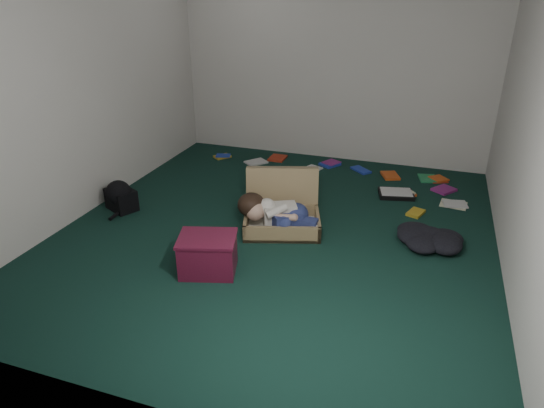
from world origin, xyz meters
The scene contains 12 objects.
floor centered at (0.00, 0.00, 0.00)m, with size 4.50×4.50×0.00m, color #0F2D24.
wall_back centered at (0.00, 2.25, 1.30)m, with size 4.50×4.50×0.00m, color white.
wall_front centered at (0.00, -2.25, 1.30)m, with size 4.50×4.50×0.00m, color white.
wall_left centered at (-2.00, 0.00, 1.30)m, with size 4.50×4.50×0.00m, color white.
wall_right centered at (2.00, 0.00, 1.30)m, with size 4.50×4.50×0.00m, color white.
suitcase centered at (0.00, 0.16, 0.16)m, with size 0.90×0.88×0.53m.
person centered at (0.01, -0.03, 0.20)m, with size 0.80×0.40×0.33m.
maroon_bin centered at (-0.31, -0.86, 0.16)m, with size 0.55×0.48×0.32m.
backpack centered at (-1.70, -0.07, 0.12)m, with size 0.40×0.32×0.24m, color black, non-canonical shape.
clothing_pile centered at (1.40, 0.22, 0.08)m, with size 0.48×0.39×0.15m, color black, non-canonical shape.
paper_tray centered at (1.01, 1.22, 0.03)m, with size 0.43×0.36×0.05m.
book_scatter centered at (0.52, 1.63, 0.01)m, with size 3.19×1.40×0.02m.
Camera 1 is at (1.28, -3.94, 2.21)m, focal length 32.00 mm.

